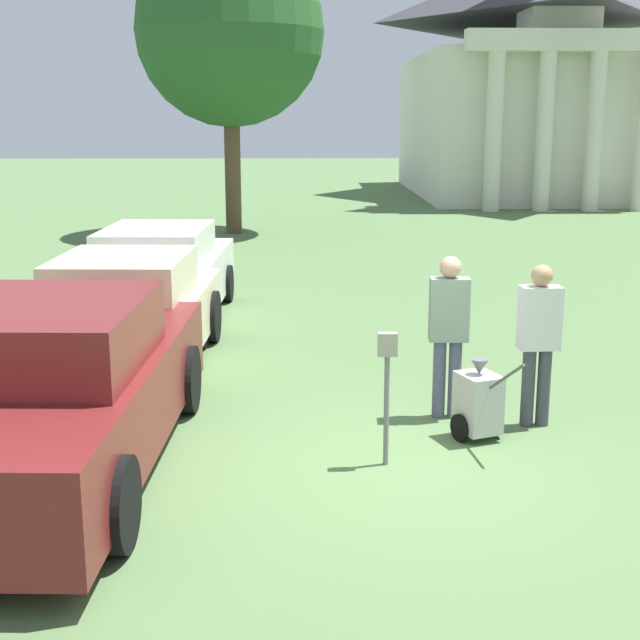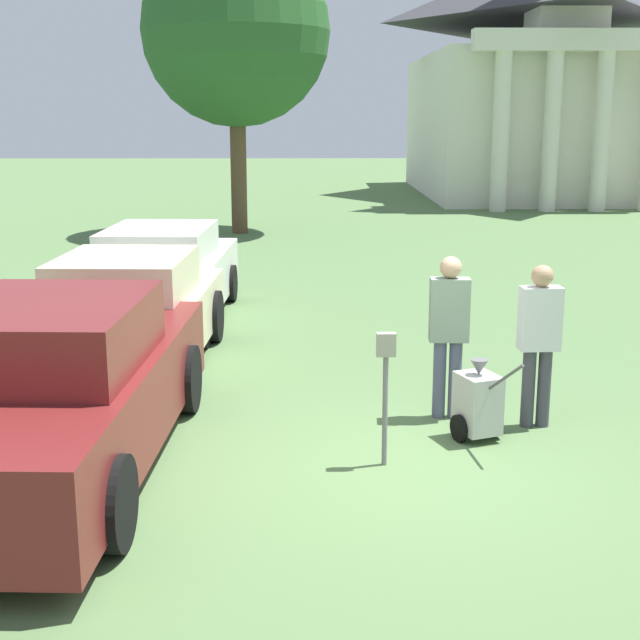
# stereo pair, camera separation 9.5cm
# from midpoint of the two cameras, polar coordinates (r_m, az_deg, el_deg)

# --- Properties ---
(ground_plane) EXTENTS (120.00, 120.00, 0.00)m
(ground_plane) POSITION_cam_midpoint_polar(r_m,az_deg,el_deg) (8.53, 4.21, -9.41)
(ground_plane) COLOR #517042
(parked_car_maroon) EXTENTS (2.15, 5.32, 1.64)m
(parked_car_maroon) POSITION_cam_midpoint_polar(r_m,az_deg,el_deg) (8.57, -16.63, -4.43)
(parked_car_maroon) COLOR maroon
(parked_car_maroon) RESTS_ON ground_plane
(parked_car_cream) EXTENTS (2.08, 4.73, 1.52)m
(parked_car_cream) POSITION_cam_midpoint_polar(r_m,az_deg,el_deg) (11.72, -12.43, 0.18)
(parked_car_cream) COLOR beige
(parked_car_cream) RESTS_ON ground_plane
(parked_car_white) EXTENTS (2.05, 5.29, 1.54)m
(parked_car_white) POSITION_cam_midpoint_polar(r_m,az_deg,el_deg) (14.32, -10.41, 2.61)
(parked_car_white) COLOR silver
(parked_car_white) RESTS_ON ground_plane
(parking_meter) EXTENTS (0.18, 0.09, 1.29)m
(parking_meter) POSITION_cam_midpoint_polar(r_m,az_deg,el_deg) (8.31, 3.99, -3.41)
(parking_meter) COLOR slate
(parking_meter) RESTS_ON ground_plane
(person_worker) EXTENTS (0.43, 0.24, 1.79)m
(person_worker) POSITION_cam_midpoint_polar(r_m,az_deg,el_deg) (9.68, 7.96, -0.40)
(person_worker) COLOR #515670
(person_worker) RESTS_ON ground_plane
(person_supervisor) EXTENTS (0.43, 0.24, 1.74)m
(person_supervisor) POSITION_cam_midpoint_polar(r_m,az_deg,el_deg) (9.59, 13.55, -0.94)
(person_supervisor) COLOR #3F3F47
(person_supervisor) RESTS_ON ground_plane
(equipment_cart) EXTENTS (0.55, 0.99, 1.00)m
(equipment_cart) POSITION_cam_midpoint_polar(r_m,az_deg,el_deg) (9.24, 9.79, -5.22)
(equipment_cart) COLOR #B2B2AD
(equipment_cart) RESTS_ON ground_plane
(church) EXTENTS (8.69, 13.87, 21.17)m
(church) POSITION_cam_midpoint_polar(r_m,az_deg,el_deg) (38.06, 12.97, 15.83)
(church) COLOR silver
(church) RESTS_ON ground_plane
(shade_tree) EXTENTS (5.05, 5.05, 7.94)m
(shade_tree) POSITION_cam_midpoint_polar(r_m,az_deg,el_deg) (25.07, -5.91, 17.89)
(shade_tree) COLOR brown
(shade_tree) RESTS_ON ground_plane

